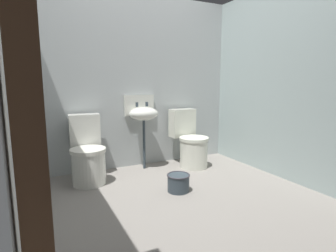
{
  "coord_description": "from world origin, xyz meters",
  "views": [
    {
      "loc": [
        -1.3,
        -2.29,
        1.18
      ],
      "look_at": [
        0.0,
        0.32,
        0.7
      ],
      "focal_mm": 29.35,
      "sensor_mm": 36.0,
      "label": 1
    }
  ],
  "objects_px": {
    "wooden_door_post": "(25,87)",
    "toilet_right": "(190,143)",
    "bucket": "(178,182)",
    "toilet_left": "(87,155)",
    "sink": "(143,113)"
  },
  "relations": [
    {
      "from": "wooden_door_post",
      "to": "toilet_right",
      "type": "relative_size",
      "value": 2.97
    },
    {
      "from": "bucket",
      "to": "wooden_door_post",
      "type": "bearing_deg",
      "value": -136.47
    },
    {
      "from": "wooden_door_post",
      "to": "toilet_right",
      "type": "distance_m",
      "value": 2.95
    },
    {
      "from": "wooden_door_post",
      "to": "toilet_right",
      "type": "xyz_separation_m",
      "value": [
        1.96,
        2.04,
        -0.84
      ]
    },
    {
      "from": "toilet_left",
      "to": "toilet_right",
      "type": "relative_size",
      "value": 1.0
    },
    {
      "from": "bucket",
      "to": "toilet_left",
      "type": "bearing_deg",
      "value": 137.81
    },
    {
      "from": "toilet_right",
      "to": "sink",
      "type": "distance_m",
      "value": 0.78
    },
    {
      "from": "wooden_door_post",
      "to": "toilet_right",
      "type": "height_order",
      "value": "wooden_door_post"
    },
    {
      "from": "wooden_door_post",
      "to": "toilet_left",
      "type": "bearing_deg",
      "value": 74.69
    },
    {
      "from": "toilet_left",
      "to": "toilet_right",
      "type": "xyz_separation_m",
      "value": [
        1.4,
        -0.0,
        0.0
      ]
    },
    {
      "from": "wooden_door_post",
      "to": "bucket",
      "type": "distance_m",
      "value": 2.17
    },
    {
      "from": "wooden_door_post",
      "to": "sink",
      "type": "distance_m",
      "value": 2.63
    },
    {
      "from": "toilet_left",
      "to": "bucket",
      "type": "height_order",
      "value": "toilet_left"
    },
    {
      "from": "wooden_door_post",
      "to": "toilet_left",
      "type": "distance_m",
      "value": 2.27
    },
    {
      "from": "sink",
      "to": "bucket",
      "type": "bearing_deg",
      "value": -87.66
    }
  ]
}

